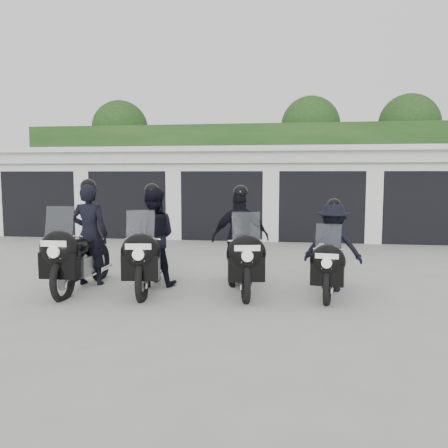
# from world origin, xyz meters

# --- Properties ---
(ground) EXTENTS (80.00, 80.00, 0.00)m
(ground) POSITION_xyz_m (0.00, 0.00, 0.00)
(ground) COLOR #9E9E98
(ground) RESTS_ON ground
(garage_block) EXTENTS (16.40, 6.80, 2.96)m
(garage_block) POSITION_xyz_m (-0.00, 8.06, 1.42)
(garage_block) COLOR silver
(garage_block) RESTS_ON ground
(background_vegetation) EXTENTS (20.00, 3.90, 5.80)m
(background_vegetation) POSITION_xyz_m (0.37, 12.92, 2.77)
(background_vegetation) COLOR #183914
(background_vegetation) RESTS_ON ground
(police_bike_a) EXTENTS (0.71, 2.39, 2.08)m
(police_bike_a) POSITION_xyz_m (-1.59, -1.14, 0.83)
(police_bike_a) COLOR black
(police_bike_a) RESTS_ON ground
(police_bike_b) EXTENTS (0.99, 2.29, 2.00)m
(police_bike_b) POSITION_xyz_m (-0.35, -0.93, 0.84)
(police_bike_b) COLOR black
(police_bike_b) RESTS_ON ground
(police_bike_c) EXTENTS (1.17, 2.24, 1.97)m
(police_bike_c) POSITION_xyz_m (1.31, -0.76, 0.83)
(police_bike_c) COLOR black
(police_bike_c) RESTS_ON ground
(police_bike_d) EXTENTS (1.11, 1.98, 1.73)m
(police_bike_d) POSITION_xyz_m (2.94, -0.79, 0.74)
(police_bike_d) COLOR black
(police_bike_d) RESTS_ON ground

